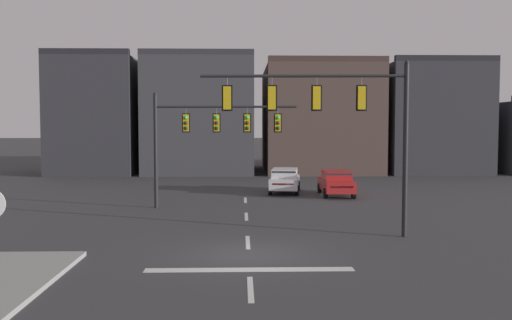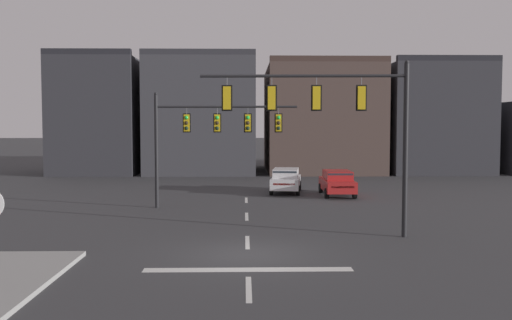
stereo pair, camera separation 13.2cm
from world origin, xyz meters
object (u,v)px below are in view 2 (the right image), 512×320
object	(u,v)px
signal_mast_far_side	(207,130)
car_lot_nearside	(337,182)
signal_mast_near_side	(334,113)
car_lot_middle	(286,180)

from	to	relation	value
signal_mast_far_side	car_lot_nearside	bearing A→B (deg)	32.60
signal_mast_near_side	car_lot_middle	size ratio (longest dim) A/B	1.77
car_lot_nearside	car_lot_middle	bearing A→B (deg)	151.26
signal_mast_near_side	signal_mast_far_side	bearing A→B (deg)	124.95
car_lot_nearside	signal_mast_far_side	bearing A→B (deg)	-147.40
signal_mast_far_side	car_lot_nearside	world-z (taller)	signal_mast_far_side
signal_mast_far_side	car_lot_nearside	size ratio (longest dim) A/B	1.70
signal_mast_near_side	car_lot_nearside	world-z (taller)	signal_mast_near_side
signal_mast_far_side	car_lot_middle	world-z (taller)	signal_mast_far_side
signal_mast_far_side	car_lot_middle	xyz separation A→B (m)	(4.75, 6.74, -3.36)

